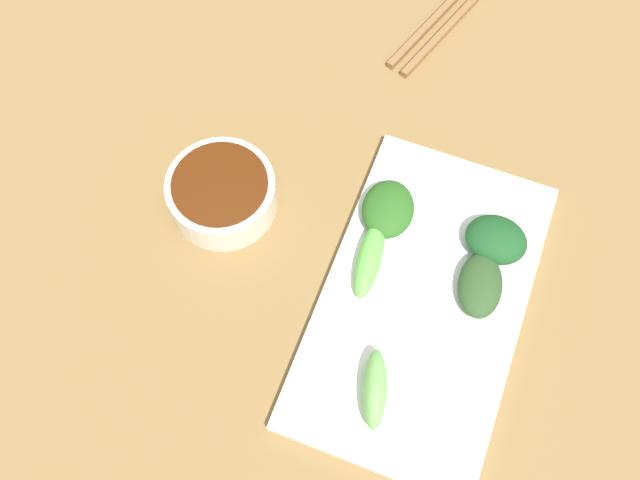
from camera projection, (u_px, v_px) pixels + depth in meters
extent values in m
cube|color=olive|center=(358.00, 268.00, 0.71)|extent=(2.10, 2.10, 0.02)
cylinder|color=silver|center=(222.00, 194.00, 0.71)|extent=(0.11, 0.11, 0.04)
cylinder|color=#4B1F08|center=(221.00, 191.00, 0.71)|extent=(0.10, 0.10, 0.03)
cube|color=white|center=(422.00, 302.00, 0.68)|extent=(0.19, 0.33, 0.01)
ellipsoid|color=#5FB848|center=(369.00, 259.00, 0.68)|extent=(0.03, 0.09, 0.02)
ellipsoid|color=#6BAB54|center=(375.00, 389.00, 0.63)|extent=(0.04, 0.07, 0.03)
ellipsoid|color=#194920|center=(496.00, 240.00, 0.69)|extent=(0.06, 0.05, 0.03)
ellipsoid|color=#285B1D|center=(388.00, 209.00, 0.70)|extent=(0.06, 0.07, 0.03)
ellipsoid|color=#2B4823|center=(480.00, 285.00, 0.67)|extent=(0.05, 0.07, 0.02)
cube|color=brown|center=(448.00, 5.00, 0.84)|extent=(0.08, 0.22, 0.01)
cube|color=brown|center=(461.00, 13.00, 0.83)|extent=(0.08, 0.22, 0.01)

